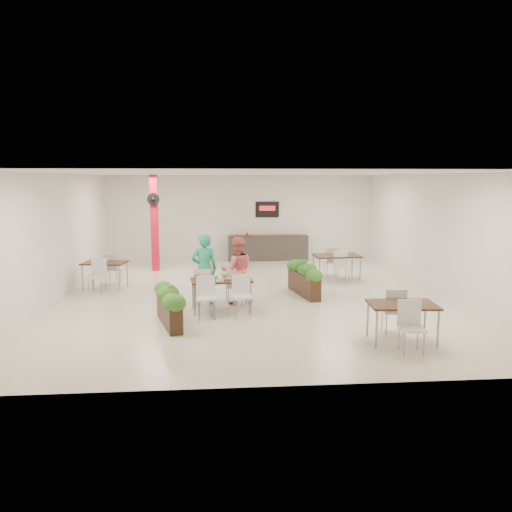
{
  "coord_description": "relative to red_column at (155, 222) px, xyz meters",
  "views": [
    {
      "loc": [
        -1.0,
        -12.99,
        3.07
      ],
      "look_at": [
        0.04,
        -0.4,
        1.1
      ],
      "focal_mm": 35.0,
      "sensor_mm": 36.0,
      "label": 1
    }
  ],
  "objects": [
    {
      "name": "ground",
      "position": [
        3.0,
        -3.79,
        -1.64
      ],
      "size": [
        12.0,
        12.0,
        0.0
      ],
      "primitive_type": "plane",
      "color": "beige",
      "rests_on": "ground"
    },
    {
      "name": "room_shell",
      "position": [
        3.0,
        -3.79,
        0.36
      ],
      "size": [
        10.1,
        12.1,
        3.22
      ],
      "color": "white",
      "rests_on": "ground"
    },
    {
      "name": "red_column",
      "position": [
        0.0,
        0.0,
        0.0
      ],
      "size": [
        0.4,
        0.41,
        3.2
      ],
      "color": "red",
      "rests_on": "ground"
    },
    {
      "name": "service_counter",
      "position": [
        4.0,
        1.86,
        -1.15
      ],
      "size": [
        3.0,
        0.64,
        2.2
      ],
      "color": "#302C2A",
      "rests_on": "ground"
    },
    {
      "name": "main_table",
      "position": [
        2.12,
        -5.38,
        -1.01
      ],
      "size": [
        1.48,
        1.74,
        0.92
      ],
      "rotation": [
        0.0,
        0.0,
        0.11
      ],
      "color": "black",
      "rests_on": "ground"
    },
    {
      "name": "diner_man",
      "position": [
        1.73,
        -4.73,
        -0.77
      ],
      "size": [
        0.68,
        0.49,
        1.75
      ],
      "primitive_type": "imported",
      "rotation": [
        0.0,
        0.0,
        3.25
      ],
      "color": "#26A57E",
      "rests_on": "ground"
    },
    {
      "name": "diner_woman",
      "position": [
        2.53,
        -4.73,
        -0.81
      ],
      "size": [
        0.87,
        0.71,
        1.66
      ],
      "primitive_type": "imported",
      "rotation": [
        0.0,
        0.0,
        3.25
      ],
      "color": "#EF6B6A",
      "rests_on": "ground"
    },
    {
      "name": "planter_left",
      "position": [
        1.01,
        -6.46,
        -1.16
      ],
      "size": [
        0.74,
        1.67,
        0.89
      ],
      "rotation": [
        0.0,
        0.0,
        1.83
      ],
      "color": "black",
      "rests_on": "ground"
    },
    {
      "name": "planter_right",
      "position": [
        4.34,
        -3.94,
        -1.15
      ],
      "size": [
        0.66,
        1.82,
        0.96
      ],
      "rotation": [
        0.0,
        0.0,
        1.75
      ],
      "color": "black",
      "rests_on": "ground"
    },
    {
      "name": "side_table_a",
      "position": [
        -1.1,
        -2.68,
        -1.02
      ],
      "size": [
        1.27,
        1.67,
        0.92
      ],
      "rotation": [
        0.0,
        0.0,
        -0.16
      ],
      "color": "black",
      "rests_on": "ground"
    },
    {
      "name": "side_table_b",
      "position": [
        5.71,
        -1.93,
        -1.0
      ],
      "size": [
        1.41,
        1.63,
        0.92
      ],
      "rotation": [
        0.0,
        0.0,
        0.04
      ],
      "color": "black",
      "rests_on": "ground"
    },
    {
      "name": "side_table_c",
      "position": [
        5.49,
        -7.95,
        -1.01
      ],
      "size": [
        1.3,
        1.65,
        0.92
      ],
      "rotation": [
        0.0,
        0.0,
        -0.08
      ],
      "color": "black",
      "rests_on": "ground"
    }
  ]
}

